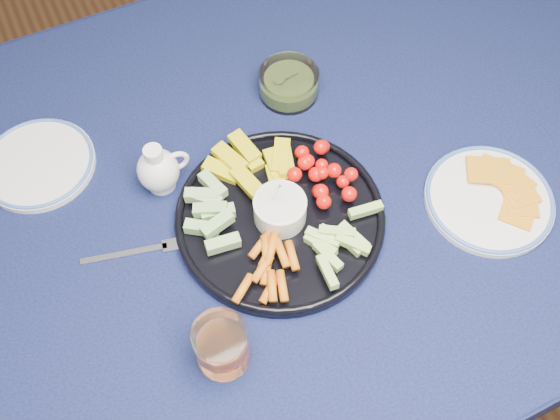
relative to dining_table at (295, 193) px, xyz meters
name	(u,v)px	position (x,y,z in m)	size (l,w,h in m)	color
dining_table	(295,193)	(0.00, 0.00, 0.00)	(1.67, 1.07, 0.75)	#512B1B
crudite_platter	(279,216)	(-0.08, -0.09, 0.11)	(0.35, 0.35, 0.11)	black
creamer_pitcher	(159,170)	(-0.23, 0.07, 0.13)	(0.09, 0.07, 0.10)	white
pickle_bowl	(289,84)	(0.06, 0.16, 0.11)	(0.11, 0.11, 0.05)	white
cheese_plate	(490,198)	(0.27, -0.21, 0.10)	(0.22, 0.22, 0.03)	white
juice_tumbler	(222,347)	(-0.25, -0.26, 0.13)	(0.08, 0.08, 0.10)	white
fork_left	(142,251)	(-0.30, -0.04, 0.09)	(0.17, 0.05, 0.00)	silver
fork_right	(485,205)	(0.26, -0.21, 0.09)	(0.12, 0.16, 0.00)	silver
side_plate_extra	(38,164)	(-0.41, 0.20, 0.10)	(0.20, 0.20, 0.02)	white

